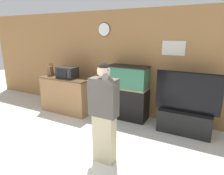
# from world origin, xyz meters

# --- Properties ---
(wall_back_paneled) EXTENTS (10.00, 0.08, 2.60)m
(wall_back_paneled) POSITION_xyz_m (-0.00, 3.20, 1.30)
(wall_back_paneled) COLOR olive
(wall_back_paneled) RESTS_ON ground_plane
(counter_island) EXTENTS (1.40, 0.64, 0.94)m
(counter_island) POSITION_xyz_m (-1.50, 2.55, 0.47)
(counter_island) COLOR olive
(counter_island) RESTS_ON ground_plane
(microwave) EXTENTS (0.51, 0.34, 0.28)m
(microwave) POSITION_xyz_m (-1.43, 2.51, 1.08)
(microwave) COLOR black
(microwave) RESTS_ON counter_island
(knife_block) EXTENTS (0.11, 0.11, 0.34)m
(knife_block) POSITION_xyz_m (-2.00, 2.50, 1.07)
(knife_block) COLOR brown
(knife_block) RESTS_ON counter_island
(aquarium_on_stand) EXTENTS (0.97, 0.45, 1.31)m
(aquarium_on_stand) POSITION_xyz_m (0.10, 2.87, 0.65)
(aquarium_on_stand) COLOR black
(aquarium_on_stand) RESTS_ON ground_plane
(tv_on_stand) EXTENTS (1.29, 0.40, 1.30)m
(tv_on_stand) POSITION_xyz_m (1.47, 2.72, 0.38)
(tv_on_stand) COLOR black
(tv_on_stand) RESTS_ON ground_plane
(person_standing) EXTENTS (0.52, 0.39, 1.64)m
(person_standing) POSITION_xyz_m (0.46, 1.11, 0.85)
(person_standing) COLOR #BCAD89
(person_standing) RESTS_ON ground_plane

